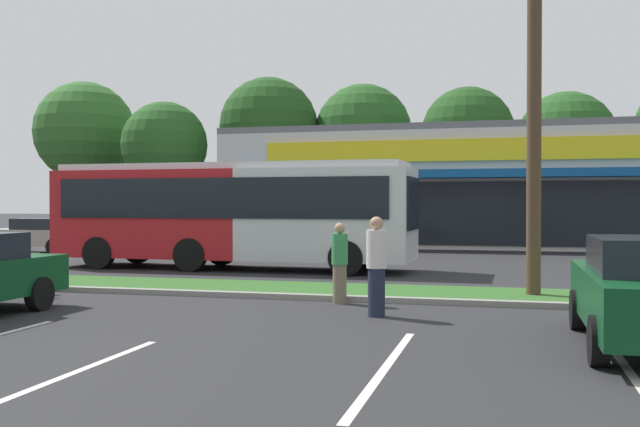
# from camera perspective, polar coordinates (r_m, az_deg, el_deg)

# --- Properties ---
(grass_median) EXTENTS (56.00, 2.20, 0.12)m
(grass_median) POSITION_cam_1_polar(r_m,az_deg,el_deg) (17.15, -7.43, -5.80)
(grass_median) COLOR #2D5B23
(grass_median) RESTS_ON ground_plane
(curb_lip) EXTENTS (56.00, 0.24, 0.12)m
(curb_lip) POSITION_cam_1_polar(r_m,az_deg,el_deg) (16.04, -9.07, -6.26)
(curb_lip) COLOR gray
(curb_lip) RESTS_ON ground_plane
(parking_stripe_2) EXTENTS (0.12, 4.80, 0.01)m
(parking_stripe_2) POSITION_cam_1_polar(r_m,az_deg,el_deg) (8.99, -20.34, -12.27)
(parking_stripe_2) COLOR silver
(parking_stripe_2) RESTS_ON ground_plane
(parking_stripe_3) EXTENTS (0.12, 4.80, 0.01)m
(parking_stripe_3) POSITION_cam_1_polar(r_m,az_deg,el_deg) (9.13, 5.18, -12.02)
(parking_stripe_3) COLOR silver
(parking_stripe_3) RESTS_ON ground_plane
(parking_stripe_4) EXTENTS (0.12, 4.80, 0.01)m
(parking_stripe_4) POSITION_cam_1_polar(r_m,az_deg,el_deg) (9.41, 23.46, -11.70)
(parking_stripe_4) COLOR silver
(parking_stripe_4) RESTS_ON ground_plane
(storefront_building) EXTENTS (25.60, 12.10, 5.60)m
(storefront_building) POSITION_cam_1_polar(r_m,az_deg,el_deg) (37.19, 13.74, 1.98)
(storefront_building) COLOR beige
(storefront_building) RESTS_ON ground_plane
(tree_far_left) EXTENTS (7.29, 7.29, 10.91)m
(tree_far_left) POSITION_cam_1_polar(r_m,az_deg,el_deg) (55.79, -18.06, 6.14)
(tree_far_left) COLOR #473323
(tree_far_left) RESTS_ON ground_plane
(tree_left) EXTENTS (5.75, 5.75, 8.85)m
(tree_left) POSITION_cam_1_polar(r_m,az_deg,el_deg) (49.72, -12.17, 5.32)
(tree_left) COLOR #473323
(tree_left) RESTS_ON ground_plane
(tree_mid_left) EXTENTS (6.67, 6.67, 10.56)m
(tree_mid_left) POSITION_cam_1_polar(r_m,az_deg,el_deg) (49.37, -4.08, 6.83)
(tree_mid_left) COLOR #473323
(tree_mid_left) RESTS_ON ground_plane
(tree_mid) EXTENTS (6.60, 6.60, 10.16)m
(tree_mid) POSITION_cam_1_polar(r_m,az_deg,el_deg) (49.57, 3.43, 6.37)
(tree_mid) COLOR #473323
(tree_mid) RESTS_ON ground_plane
(tree_mid_right) EXTENTS (5.79, 5.79, 9.33)m
(tree_mid_right) POSITION_cam_1_polar(r_m,az_deg,el_deg) (46.43, 11.58, 6.22)
(tree_mid_right) COLOR #473323
(tree_mid_right) RESTS_ON ground_plane
(tree_right) EXTENTS (6.10, 6.10, 8.99)m
(tree_right) POSITION_cam_1_polar(r_m,az_deg,el_deg) (47.68, 18.87, 5.45)
(tree_right) COLOR #473323
(tree_right) RESTS_ON ground_plane
(utility_pole) EXTENTS (3.10, 2.39, 10.37)m
(utility_pole) POSITION_cam_1_polar(r_m,az_deg,el_deg) (16.14, 16.06, 13.31)
(utility_pole) COLOR #4C3826
(utility_pole) RESTS_ON ground_plane
(city_bus) EXTENTS (11.30, 2.82, 3.25)m
(city_bus) POSITION_cam_1_polar(r_m,az_deg,el_deg) (22.46, -6.98, 0.12)
(city_bus) COLOR #AD191E
(city_bus) RESTS_ON ground_plane
(bus_stop_bench) EXTENTS (1.60, 0.45, 0.95)m
(bus_stop_bench) POSITION_cam_1_polar(r_m,az_deg,el_deg) (17.55, -23.16, -4.25)
(bus_stop_bench) COLOR brown
(bus_stop_bench) RESTS_ON ground_plane
(car_2) EXTENTS (4.37, 1.92, 1.41)m
(car_2) POSITION_cam_1_polar(r_m,az_deg,el_deg) (31.68, -21.32, -1.58)
(car_2) COLOR #9E998C
(car_2) RESTS_ON ground_plane
(pedestrian_near_bench) EXTENTS (0.36, 0.36, 1.79)m
(pedestrian_near_bench) POSITION_cam_1_polar(r_m,az_deg,el_deg) (13.00, 4.48, -4.18)
(pedestrian_near_bench) COLOR #1E2338
(pedestrian_near_bench) RESTS_ON ground_plane
(pedestrian_by_pole) EXTENTS (0.33, 0.33, 1.64)m
(pedestrian_by_pole) POSITION_cam_1_polar(r_m,az_deg,el_deg) (14.67, 1.56, -3.92)
(pedestrian_by_pole) COLOR #726651
(pedestrian_by_pole) RESTS_ON ground_plane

